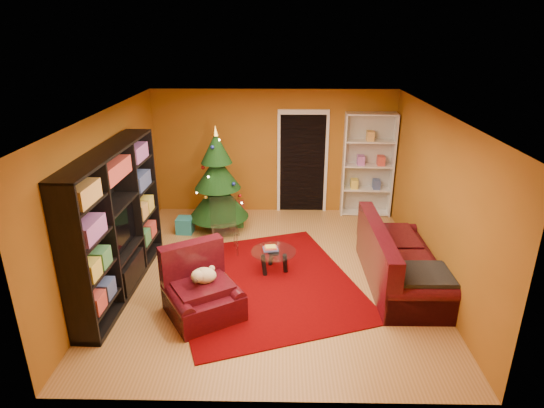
{
  "coord_description": "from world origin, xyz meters",
  "views": [
    {
      "loc": [
        0.12,
        -6.51,
        3.74
      ],
      "look_at": [
        0.0,
        0.4,
        1.05
      ],
      "focal_mm": 30.0,
      "sensor_mm": 36.0,
      "label": 1
    }
  ],
  "objects_px": {
    "white_bookshelf": "(368,165)",
    "coffee_table": "(274,261)",
    "gift_box_green": "(235,219)",
    "armchair": "(203,290)",
    "rug": "(264,282)",
    "gift_box_red": "(238,207)",
    "acrylic_chair": "(225,230)",
    "sofa": "(403,256)",
    "christmas_tree": "(218,180)",
    "media_unit": "(115,223)",
    "gift_box_teal": "(185,225)",
    "dog": "(204,275)"
  },
  "relations": [
    {
      "from": "gift_box_teal",
      "to": "armchair",
      "type": "xyz_separation_m",
      "value": [
        0.8,
        -2.71,
        0.24
      ]
    },
    {
      "from": "media_unit",
      "to": "white_bookshelf",
      "type": "bearing_deg",
      "value": 37.64
    },
    {
      "from": "white_bookshelf",
      "to": "coffee_table",
      "type": "distance_m",
      "value": 3.29
    },
    {
      "from": "armchair",
      "to": "dog",
      "type": "distance_m",
      "value": 0.2
    },
    {
      "from": "gift_box_green",
      "to": "christmas_tree",
      "type": "bearing_deg",
      "value": -157.44
    },
    {
      "from": "rug",
      "to": "gift_box_teal",
      "type": "height_order",
      "value": "gift_box_teal"
    },
    {
      "from": "christmas_tree",
      "to": "gift_box_red",
      "type": "distance_m",
      "value": 1.25
    },
    {
      "from": "white_bookshelf",
      "to": "coffee_table",
      "type": "height_order",
      "value": "white_bookshelf"
    },
    {
      "from": "gift_box_green",
      "to": "armchair",
      "type": "height_order",
      "value": "armchair"
    },
    {
      "from": "media_unit",
      "to": "rug",
      "type": "bearing_deg",
      "value": 6.09
    },
    {
      "from": "rug",
      "to": "armchair",
      "type": "bearing_deg",
      "value": -133.23
    },
    {
      "from": "gift_box_green",
      "to": "gift_box_red",
      "type": "bearing_deg",
      "value": 90.02
    },
    {
      "from": "media_unit",
      "to": "coffee_table",
      "type": "bearing_deg",
      "value": 14.7
    },
    {
      "from": "coffee_table",
      "to": "white_bookshelf",
      "type": "bearing_deg",
      "value": 52.76
    },
    {
      "from": "white_bookshelf",
      "to": "sofa",
      "type": "relative_size",
      "value": 0.99
    },
    {
      "from": "gift_box_green",
      "to": "white_bookshelf",
      "type": "height_order",
      "value": "white_bookshelf"
    },
    {
      "from": "media_unit",
      "to": "acrylic_chair",
      "type": "height_order",
      "value": "media_unit"
    },
    {
      "from": "christmas_tree",
      "to": "armchair",
      "type": "distance_m",
      "value": 3.0
    },
    {
      "from": "media_unit",
      "to": "gift_box_green",
      "type": "height_order",
      "value": "media_unit"
    },
    {
      "from": "rug",
      "to": "christmas_tree",
      "type": "bearing_deg",
      "value": 114.87
    },
    {
      "from": "rug",
      "to": "acrylic_chair",
      "type": "xyz_separation_m",
      "value": [
        -0.72,
        0.98,
        0.44
      ]
    },
    {
      "from": "gift_box_green",
      "to": "coffee_table",
      "type": "bearing_deg",
      "value": -66.49
    },
    {
      "from": "christmas_tree",
      "to": "white_bookshelf",
      "type": "bearing_deg",
      "value": 15.1
    },
    {
      "from": "gift_box_teal",
      "to": "dog",
      "type": "relative_size",
      "value": 0.77
    },
    {
      "from": "sofa",
      "to": "media_unit",
      "type": "bearing_deg",
      "value": 92.16
    },
    {
      "from": "rug",
      "to": "gift_box_green",
      "type": "bearing_deg",
      "value": 106.56
    },
    {
      "from": "gift_box_teal",
      "to": "sofa",
      "type": "xyz_separation_m",
      "value": [
        3.73,
        -1.82,
        0.33
      ]
    },
    {
      "from": "gift_box_teal",
      "to": "coffee_table",
      "type": "xyz_separation_m",
      "value": [
        1.75,
        -1.49,
        0.04
      ]
    },
    {
      "from": "christmas_tree",
      "to": "sofa",
      "type": "distance_m",
      "value": 3.74
    },
    {
      "from": "gift_box_green",
      "to": "sofa",
      "type": "bearing_deg",
      "value": -37.85
    },
    {
      "from": "gift_box_red",
      "to": "acrylic_chair",
      "type": "relative_size",
      "value": 0.27
    },
    {
      "from": "gift_box_green",
      "to": "gift_box_teal",
      "type": "bearing_deg",
      "value": -160.0
    },
    {
      "from": "christmas_tree",
      "to": "acrylic_chair",
      "type": "bearing_deg",
      "value": -77.4
    },
    {
      "from": "rug",
      "to": "media_unit",
      "type": "relative_size",
      "value": 1.1
    },
    {
      "from": "sofa",
      "to": "acrylic_chair",
      "type": "height_order",
      "value": "sofa"
    },
    {
      "from": "christmas_tree",
      "to": "coffee_table",
      "type": "distance_m",
      "value": 2.19
    },
    {
      "from": "gift_box_green",
      "to": "armchair",
      "type": "xyz_separation_m",
      "value": [
        -0.15,
        -3.06,
        0.25
      ]
    },
    {
      "from": "coffee_table",
      "to": "gift_box_red",
      "type": "bearing_deg",
      "value": 107.43
    },
    {
      "from": "media_unit",
      "to": "gift_box_red",
      "type": "xyz_separation_m",
      "value": [
        1.51,
        3.07,
        -0.96
      ]
    },
    {
      "from": "media_unit",
      "to": "dog",
      "type": "xyz_separation_m",
      "value": [
        1.37,
        -0.63,
        -0.5
      ]
    },
    {
      "from": "gift_box_teal",
      "to": "rug",
      "type": "bearing_deg",
      "value": -49.18
    },
    {
      "from": "christmas_tree",
      "to": "gift_box_red",
      "type": "relative_size",
      "value": 8.5
    },
    {
      "from": "dog",
      "to": "media_unit",
      "type": "bearing_deg",
      "value": 124.02
    },
    {
      "from": "gift_box_red",
      "to": "gift_box_teal",
      "type": "bearing_deg",
      "value": -132.0
    },
    {
      "from": "gift_box_teal",
      "to": "armchair",
      "type": "height_order",
      "value": "armchair"
    },
    {
      "from": "coffee_table",
      "to": "gift_box_green",
      "type": "bearing_deg",
      "value": 113.51
    },
    {
      "from": "rug",
      "to": "coffee_table",
      "type": "height_order",
      "value": "coffee_table"
    },
    {
      "from": "rug",
      "to": "gift_box_red",
      "type": "bearing_deg",
      "value": 102.68
    },
    {
      "from": "white_bookshelf",
      "to": "dog",
      "type": "xyz_separation_m",
      "value": [
        -2.85,
        -3.68,
        -0.49
      ]
    },
    {
      "from": "gift_box_teal",
      "to": "sofa",
      "type": "relative_size",
      "value": 0.14
    }
  ]
}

